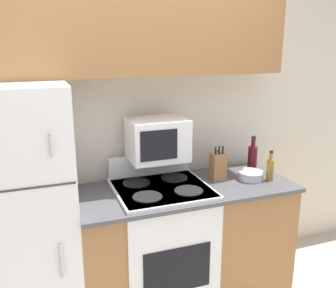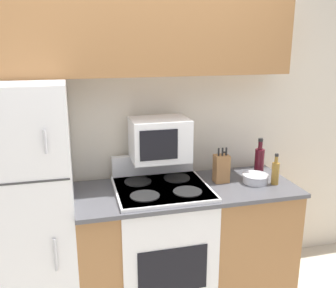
{
  "view_description": "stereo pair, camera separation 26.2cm",
  "coord_description": "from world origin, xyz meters",
  "px_view_note": "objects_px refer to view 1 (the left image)",
  "views": [
    {
      "loc": [
        -0.67,
        -2.09,
        1.97
      ],
      "look_at": [
        0.21,
        0.28,
        1.27
      ],
      "focal_mm": 40.0,
      "sensor_mm": 36.0,
      "label": 1
    },
    {
      "loc": [
        -0.42,
        -2.17,
        1.97
      ],
      "look_at": [
        0.21,
        0.28,
        1.27
      ],
      "focal_mm": 40.0,
      "sensor_mm": 36.0,
      "label": 2
    }
  ],
  "objects_px": {
    "bowl": "(251,175)",
    "bottle_vinegar": "(270,169)",
    "stove": "(162,243)",
    "refrigerator": "(18,217)",
    "bottle_soy_sauce": "(218,163)",
    "bottle_wine_red": "(252,157)",
    "microwave": "(157,139)",
    "knife_block": "(218,167)"
  },
  "relations": [
    {
      "from": "stove",
      "to": "microwave",
      "type": "distance_m",
      "value": 0.79
    },
    {
      "from": "bowl",
      "to": "bottle_wine_red",
      "type": "xyz_separation_m",
      "value": [
        0.12,
        0.17,
        0.08
      ]
    },
    {
      "from": "microwave",
      "to": "bottle_soy_sauce",
      "type": "bearing_deg",
      "value": 8.45
    },
    {
      "from": "bowl",
      "to": "bottle_vinegar",
      "type": "xyz_separation_m",
      "value": [
        0.13,
        -0.06,
        0.06
      ]
    },
    {
      "from": "bottle_wine_red",
      "to": "microwave",
      "type": "bearing_deg",
      "value": 179.05
    },
    {
      "from": "bottle_soy_sauce",
      "to": "bottle_vinegar",
      "type": "bearing_deg",
      "value": -49.72
    },
    {
      "from": "bowl",
      "to": "bottle_vinegar",
      "type": "bearing_deg",
      "value": -26.46
    },
    {
      "from": "microwave",
      "to": "bottle_wine_red",
      "type": "distance_m",
      "value": 0.86
    },
    {
      "from": "microwave",
      "to": "bottle_wine_red",
      "type": "relative_size",
      "value": 1.42
    },
    {
      "from": "stove",
      "to": "knife_block",
      "type": "relative_size",
      "value": 4.03
    },
    {
      "from": "microwave",
      "to": "bottle_soy_sauce",
      "type": "height_order",
      "value": "microwave"
    },
    {
      "from": "refrigerator",
      "to": "bottle_soy_sauce",
      "type": "xyz_separation_m",
      "value": [
        1.56,
        0.2,
        0.13
      ]
    },
    {
      "from": "microwave",
      "to": "refrigerator",
      "type": "bearing_deg",
      "value": -173.32
    },
    {
      "from": "knife_block",
      "to": "bowl",
      "type": "relative_size",
      "value": 1.37
    },
    {
      "from": "knife_block",
      "to": "bottle_wine_red",
      "type": "distance_m",
      "value": 0.37
    },
    {
      "from": "stove",
      "to": "bowl",
      "type": "bearing_deg",
      "value": -2.91
    },
    {
      "from": "refrigerator",
      "to": "bottle_soy_sauce",
      "type": "distance_m",
      "value": 1.58
    },
    {
      "from": "stove",
      "to": "bottle_vinegar",
      "type": "xyz_separation_m",
      "value": [
        0.86,
        -0.1,
        0.53
      ]
    },
    {
      "from": "microwave",
      "to": "stove",
      "type": "bearing_deg",
      "value": -97.66
    },
    {
      "from": "bottle_vinegar",
      "to": "stove",
      "type": "bearing_deg",
      "value": 173.29
    },
    {
      "from": "refrigerator",
      "to": "bottle_wine_red",
      "type": "relative_size",
      "value": 5.76
    },
    {
      "from": "bottle_soy_sauce",
      "to": "refrigerator",
      "type": "bearing_deg",
      "value": -172.69
    },
    {
      "from": "stove",
      "to": "microwave",
      "type": "height_order",
      "value": "microwave"
    },
    {
      "from": "bottle_wine_red",
      "to": "bottle_vinegar",
      "type": "distance_m",
      "value": 0.23
    },
    {
      "from": "bowl",
      "to": "bottle_soy_sauce",
      "type": "xyz_separation_m",
      "value": [
        -0.15,
        0.27,
        0.03
      ]
    },
    {
      "from": "microwave",
      "to": "knife_block",
      "type": "xyz_separation_m",
      "value": [
        0.46,
        -0.1,
        -0.24
      ]
    },
    {
      "from": "refrigerator",
      "to": "bottle_soy_sauce",
      "type": "relative_size",
      "value": 9.6
    },
    {
      "from": "microwave",
      "to": "bottle_vinegar",
      "type": "relative_size",
      "value": 1.77
    },
    {
      "from": "bowl",
      "to": "bottle_vinegar",
      "type": "distance_m",
      "value": 0.15
    },
    {
      "from": "stove",
      "to": "bottle_vinegar",
      "type": "distance_m",
      "value": 1.01
    },
    {
      "from": "stove",
      "to": "bottle_vinegar",
      "type": "bearing_deg",
      "value": -6.71
    },
    {
      "from": "knife_block",
      "to": "bowl",
      "type": "bearing_deg",
      "value": -18.53
    },
    {
      "from": "stove",
      "to": "microwave",
      "type": "xyz_separation_m",
      "value": [
        0.02,
        0.15,
        0.78
      ]
    },
    {
      "from": "bottle_vinegar",
      "to": "bottle_wine_red",
      "type": "bearing_deg",
      "value": 92.98
    },
    {
      "from": "bottle_vinegar",
      "to": "refrigerator",
      "type": "bearing_deg",
      "value": 176.01
    },
    {
      "from": "stove",
      "to": "refrigerator",
      "type": "bearing_deg",
      "value": 178.39
    },
    {
      "from": "stove",
      "to": "bottle_soy_sauce",
      "type": "height_order",
      "value": "stove"
    },
    {
      "from": "refrigerator",
      "to": "bowl",
      "type": "bearing_deg",
      "value": -2.17
    },
    {
      "from": "refrigerator",
      "to": "bowl",
      "type": "distance_m",
      "value": 1.72
    },
    {
      "from": "microwave",
      "to": "bottle_vinegar",
      "type": "xyz_separation_m",
      "value": [
        0.84,
        -0.25,
        -0.25
      ]
    },
    {
      "from": "bowl",
      "to": "microwave",
      "type": "bearing_deg",
      "value": 165.56
    },
    {
      "from": "bottle_soy_sauce",
      "to": "bottle_wine_red",
      "type": "xyz_separation_m",
      "value": [
        0.27,
        -0.1,
        0.05
      ]
    }
  ]
}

